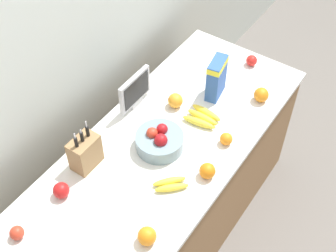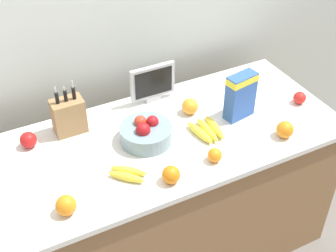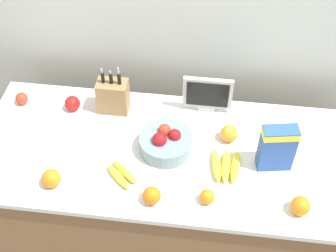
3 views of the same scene
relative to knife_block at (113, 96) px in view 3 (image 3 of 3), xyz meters
name	(u,v)px [view 3 (image 3 of 3)]	position (x,y,z in m)	size (l,w,h in m)	color
ground_plane	(171,241)	(0.34, -0.26, -0.97)	(14.00, 14.00, 0.00)	slate
wall_back	(187,6)	(0.34, 0.36, 0.33)	(9.00, 0.06, 2.60)	silver
counter	(172,202)	(0.34, -0.26, -0.53)	(1.93, 0.80, 0.87)	olive
knife_block	(113,96)	(0.00, 0.00, 0.00)	(0.16, 0.10, 0.29)	#937047
small_monitor	(208,94)	(0.48, 0.05, 0.02)	(0.25, 0.03, 0.22)	#B7B7BC
cereal_box	(277,146)	(0.82, -0.28, 0.04)	(0.17, 0.10, 0.25)	#2D56A8
fruit_bowl	(166,143)	(0.31, -0.24, -0.05)	(0.26, 0.26, 0.13)	gray
banana_bunch_left	(121,174)	(0.12, -0.44, -0.08)	(0.17, 0.18, 0.04)	yellow
banana_bunch_right	(226,166)	(0.60, -0.33, -0.07)	(0.15, 0.20, 0.04)	yellow
apple_by_knife_block	(72,103)	(-0.22, -0.03, -0.05)	(0.08, 0.08, 0.08)	red
apple_rear	(22,99)	(-0.50, -0.02, -0.06)	(0.07, 0.07, 0.07)	red
orange_front_center	(152,196)	(0.28, -0.55, -0.05)	(0.08, 0.08, 0.08)	orange
orange_mid_left	(229,134)	(0.61, -0.14, -0.05)	(0.09, 0.09, 0.09)	orange
orange_mid_right	(300,206)	(0.93, -0.53, -0.05)	(0.09, 0.09, 0.09)	orange
orange_back_center	(207,197)	(0.53, -0.52, -0.06)	(0.07, 0.07, 0.07)	orange
orange_near_bowl	(51,178)	(-0.18, -0.52, -0.05)	(0.09, 0.09, 0.09)	orange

